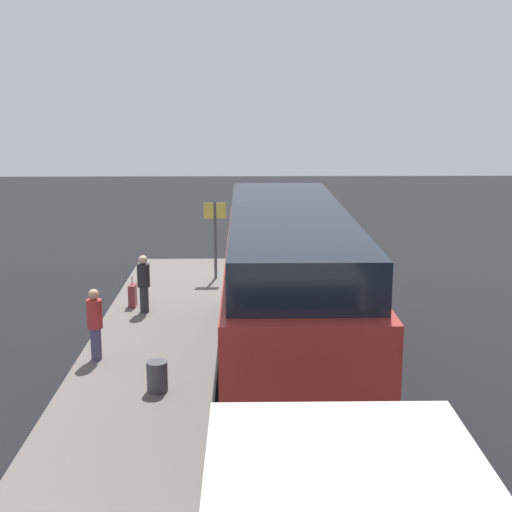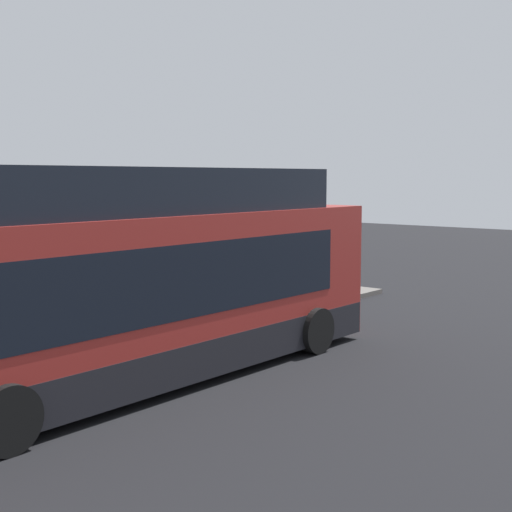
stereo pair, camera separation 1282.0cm
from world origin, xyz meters
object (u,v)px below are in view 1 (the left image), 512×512
(passenger_boarding, at_px, (95,321))
(suitcase, at_px, (133,295))
(bus_lead, at_px, (287,305))
(trash_bin, at_px, (157,376))
(sign_post, at_px, (215,229))
(passenger_waiting, at_px, (144,282))

(passenger_boarding, bearing_deg, suitcase, -23.70)
(bus_lead, bearing_deg, trash_bin, 106.75)
(sign_post, height_order, trash_bin, sign_post)
(suitcase, relative_size, sign_post, 0.34)
(suitcase, xyz_separation_m, trash_bin, (-6.23, -1.46, -0.01))
(sign_post, xyz_separation_m, trash_bin, (-9.50, 0.86, -1.37))
(bus_lead, relative_size, trash_bin, 17.42)
(passenger_waiting, bearing_deg, passenger_boarding, 159.03)
(bus_lead, height_order, passenger_waiting, bus_lead)
(trash_bin, bearing_deg, passenger_boarding, 41.27)
(passenger_boarding, bearing_deg, sign_post, -39.43)
(passenger_waiting, xyz_separation_m, trash_bin, (-5.63, -1.03, -0.58))
(bus_lead, height_order, sign_post, bus_lead)
(passenger_waiting, height_order, trash_bin, passenger_waiting)
(passenger_waiting, bearing_deg, trash_bin, 178.86)
(passenger_waiting, relative_size, trash_bin, 2.57)
(passenger_waiting, bearing_deg, suitcase, 24.03)
(suitcase, distance_m, sign_post, 4.24)
(passenger_boarding, height_order, trash_bin, passenger_boarding)
(passenger_waiting, height_order, suitcase, passenger_waiting)
(passenger_boarding, xyz_separation_m, trash_bin, (-1.89, -1.65, -0.61))
(suitcase, bearing_deg, bus_lead, -141.98)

